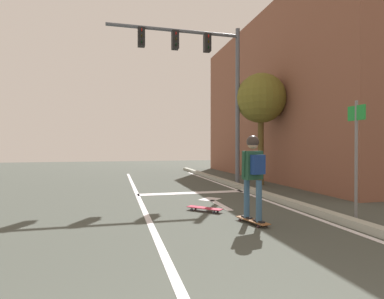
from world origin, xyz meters
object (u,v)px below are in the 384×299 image
at_px(street_sign_post, 356,142).
at_px(traffic_signal_mast, 203,68).
at_px(skater, 253,167).
at_px(spare_skateboard, 205,208).
at_px(roadside_tree, 261,99).
at_px(skateboard, 253,221).

bearing_deg(street_sign_post, traffic_signal_mast, 105.95).
height_order(skater, street_sign_post, street_sign_post).
bearing_deg(spare_skateboard, roadside_tree, 49.74).
xyz_separation_m(spare_skateboard, roadside_tree, (3.41, 4.02, 3.18)).
bearing_deg(skater, traffic_signal_mast, 83.77).
bearing_deg(roadside_tree, traffic_signal_mast, 175.41).
bearing_deg(roadside_tree, skateboard, -118.21).
xyz_separation_m(skater, street_sign_post, (2.20, -0.11, 0.48)).
height_order(skateboard, roadside_tree, roadside_tree).
relative_size(spare_skateboard, roadside_tree, 0.17).
height_order(traffic_signal_mast, roadside_tree, traffic_signal_mast).
relative_size(skater, street_sign_post, 0.67).
bearing_deg(skater, spare_skateboard, 113.96).
bearing_deg(spare_skateboard, traffic_signal_mast, 74.43).
bearing_deg(skateboard, spare_skateboard, 114.10).
bearing_deg(skater, street_sign_post, -2.90).
bearing_deg(skater, skateboard, 103.53).
bearing_deg(street_sign_post, skater, 177.10).
relative_size(street_sign_post, roadside_tree, 0.56).
xyz_separation_m(traffic_signal_mast, street_sign_post, (1.60, -5.60, -2.78)).
distance_m(skater, street_sign_post, 2.25).
bearing_deg(traffic_signal_mast, skater, -96.23).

